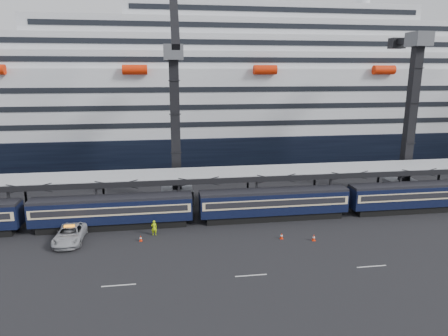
{
  "coord_description": "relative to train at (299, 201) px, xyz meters",
  "views": [
    {
      "loc": [
        -21.47,
        -36.97,
        18.43
      ],
      "look_at": [
        -14.45,
        10.0,
        6.98
      ],
      "focal_mm": 32.0,
      "sensor_mm": 36.0,
      "label": 1
    }
  ],
  "objects": [
    {
      "name": "ground",
      "position": [
        4.65,
        -10.0,
        -2.2
      ],
      "size": [
        260.0,
        260.0,
        0.0
      ],
      "primitive_type": "plane",
      "color": "black",
      "rests_on": "ground"
    },
    {
      "name": "train",
      "position": [
        0.0,
        0.0,
        0.0
      ],
      "size": [
        133.05,
        3.0,
        4.05
      ],
      "color": "black",
      "rests_on": "ground"
    },
    {
      "name": "canopy",
      "position": [
        4.65,
        4.0,
        3.05
      ],
      "size": [
        130.0,
        6.25,
        5.53
      ],
      "color": "#9C9FA4",
      "rests_on": "ground"
    },
    {
      "name": "cruise_ship",
      "position": [
        3.57,
        35.99,
        10.14
      ],
      "size": [
        214.09,
        28.84,
        34.0
      ],
      "color": "black",
      "rests_on": "ground"
    },
    {
      "name": "crane_dark_near",
      "position": [
        -15.35,
        8.59,
        9.73
      ],
      "size": [
        4.5,
        17.75,
        35.08
      ],
      "color": "#46484E",
      "rests_on": "ground"
    },
    {
      "name": "crane_dark_mid",
      "position": [
        19.65,
        7.59,
        11.16
      ],
      "size": [
        4.5,
        18.24,
        39.64
      ],
      "color": "#46484E",
      "rests_on": "ground"
    },
    {
      "name": "pickup_truck",
      "position": [
        -27.65,
        -3.49,
        -1.32
      ],
      "size": [
        2.96,
        6.35,
        1.76
      ],
      "primitive_type": "imported",
      "rotation": [
        0.0,
        0.0,
        -0.01
      ],
      "color": "#9D9FA3",
      "rests_on": "ground"
    },
    {
      "name": "worker",
      "position": [
        -18.44,
        -3.08,
        -1.3
      ],
      "size": [
        0.66,
        0.44,
        1.8
      ],
      "primitive_type": "imported",
      "rotation": [
        0.0,
        0.0,
        3.13
      ],
      "color": "#B5E10B",
      "rests_on": "ground"
    },
    {
      "name": "traffic_cone_b",
      "position": [
        -19.9,
        -4.55,
        -1.87
      ],
      "size": [
        0.34,
        0.34,
        0.67
      ],
      "color": "red",
      "rests_on": "ground"
    },
    {
      "name": "traffic_cone_c",
      "position": [
        -4.13,
        -6.26,
        -1.85
      ],
      "size": [
        0.36,
        0.36,
        0.72
      ],
      "color": "red",
      "rests_on": "ground"
    },
    {
      "name": "traffic_cone_d",
      "position": [
        -0.7,
        -7.3,
        -1.82
      ],
      "size": [
        0.39,
        0.39,
        0.77
      ],
      "color": "red",
      "rests_on": "ground"
    }
  ]
}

